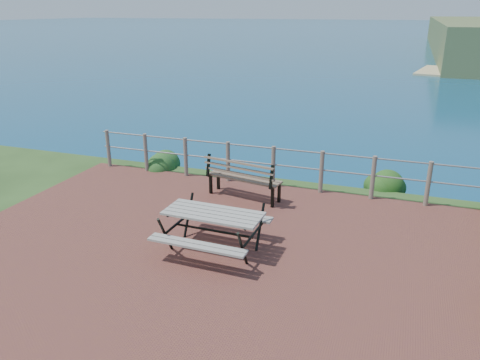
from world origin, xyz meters
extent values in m
cube|color=brown|center=(0.00, 0.00, 0.00)|extent=(10.00, 7.00, 0.12)
plane|color=#14717D|center=(0.00, 200.00, 0.00)|extent=(1200.00, 1200.00, 0.00)
cylinder|color=#6B5B4C|center=(-4.60, 3.35, 0.52)|extent=(0.10, 0.10, 1.00)
cylinder|color=#6B5B4C|center=(-3.45, 3.35, 0.52)|extent=(0.10, 0.10, 1.00)
cylinder|color=#6B5B4C|center=(-2.30, 3.35, 0.52)|extent=(0.10, 0.10, 1.00)
cylinder|color=#6B5B4C|center=(-1.15, 3.35, 0.52)|extent=(0.10, 0.10, 1.00)
cylinder|color=#6B5B4C|center=(0.00, 3.35, 0.52)|extent=(0.10, 0.10, 1.00)
cylinder|color=#6B5B4C|center=(1.15, 3.35, 0.52)|extent=(0.10, 0.10, 1.00)
cylinder|color=#6B5B4C|center=(2.30, 3.35, 0.52)|extent=(0.10, 0.10, 1.00)
cylinder|color=#6B5B4C|center=(3.45, 3.35, 0.52)|extent=(0.10, 0.10, 1.00)
cylinder|color=slate|center=(0.00, 3.35, 0.97)|extent=(9.40, 0.04, 0.04)
cylinder|color=slate|center=(0.00, 3.35, 0.57)|extent=(9.40, 0.04, 0.04)
cube|color=#9A958A|center=(-0.12, -0.04, 0.72)|extent=(1.73, 0.75, 0.04)
cube|color=#9A958A|center=(-0.12, -0.04, 0.44)|extent=(1.71, 0.29, 0.04)
cube|color=#9A958A|center=(-0.12, -0.04, 0.44)|extent=(1.71, 0.29, 0.04)
cylinder|color=black|center=(-0.12, -0.04, 0.39)|extent=(1.47, 0.08, 0.04)
cube|color=brown|center=(-0.41, 2.44, 0.49)|extent=(1.77, 0.75, 0.04)
cube|color=brown|center=(-0.41, 2.44, 0.79)|extent=(1.72, 0.45, 0.39)
cube|color=black|center=(-0.41, 2.44, 0.26)|extent=(0.06, 0.07, 0.47)
cube|color=black|center=(-0.41, 2.44, 0.26)|extent=(0.06, 0.07, 0.47)
cube|color=black|center=(-0.41, 2.44, 0.26)|extent=(0.06, 0.07, 0.47)
cube|color=black|center=(-0.41, 2.44, 0.26)|extent=(0.06, 0.07, 0.47)
ellipsoid|color=#245720|center=(-3.26, 3.85, 0.00)|extent=(0.84, 0.84, 0.61)
ellipsoid|color=#194816|center=(2.50, 4.23, 0.00)|extent=(0.82, 0.82, 0.59)
camera|label=1|loc=(2.80, -6.83, 4.04)|focal=35.00mm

